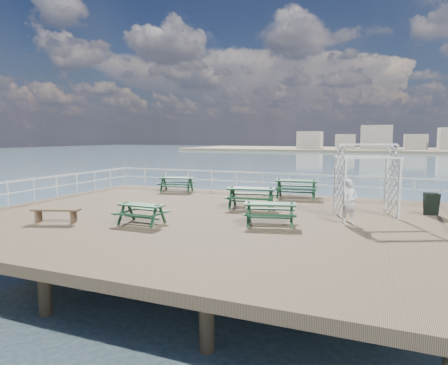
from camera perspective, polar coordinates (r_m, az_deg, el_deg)
ground at (r=15.19m, az=-2.28°, el=-5.36°), size 18.00×14.00×0.30m
sea_backdrop at (r=147.73m, az=25.05°, el=4.61°), size 300.00×300.00×9.20m
railing at (r=17.38m, az=1.05°, el=-0.42°), size 17.77×13.76×1.10m
picnic_table_a at (r=21.96m, az=-6.77°, el=0.18°), size 2.09×1.82×0.88m
picnic_table_b at (r=19.87m, az=10.29°, el=-0.35°), size 2.20×1.86×0.99m
picnic_table_c at (r=16.82m, az=3.93°, el=-1.56°), size 2.19×1.86×0.96m
picnic_table_d at (r=14.04m, az=-11.68°, el=-3.81°), size 1.61×1.31×0.77m
picnic_table_e at (r=13.69m, az=6.60°, el=-3.78°), size 2.03×1.79×0.84m
flat_bench_far at (r=15.15m, az=-22.89°, el=-3.94°), size 1.73×0.92×0.49m
trellis_arbor at (r=15.89m, az=19.67°, el=-0.23°), size 2.49×1.98×2.73m
sandwich_board at (r=17.12m, az=27.50°, el=-2.79°), size 0.59×0.49×0.87m
person at (r=14.29m, az=17.48°, el=-2.67°), size 0.67×0.64×1.54m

